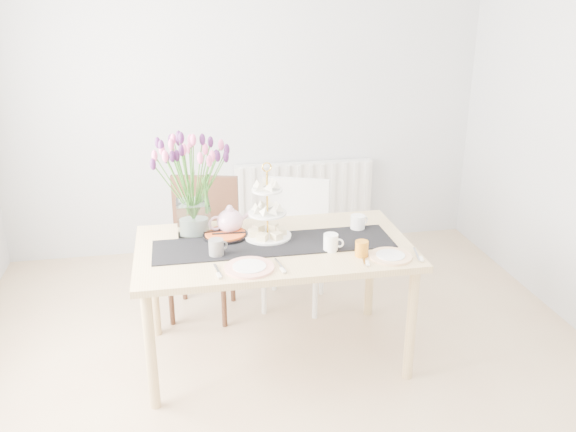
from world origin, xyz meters
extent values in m
plane|color=tan|center=(0.00, 0.00, 0.00)|extent=(4.50, 4.50, 0.00)
plane|color=#B8BBBD|center=(0.00, 2.25, 1.30)|extent=(4.00, 0.00, 4.00)
cube|color=white|center=(0.50, 2.19, 0.45)|extent=(1.20, 0.08, 0.60)
cube|color=tan|center=(-0.04, 0.50, 0.73)|extent=(1.60, 0.90, 0.04)
cylinder|color=tan|center=(-0.77, 0.12, 0.35)|extent=(0.06, 0.06, 0.71)
cylinder|color=tan|center=(0.69, 0.12, 0.35)|extent=(0.06, 0.06, 0.71)
cylinder|color=tan|center=(-0.77, 0.88, 0.35)|extent=(0.06, 0.06, 0.71)
cylinder|color=tan|center=(0.69, 0.88, 0.35)|extent=(0.06, 0.06, 0.71)
cube|color=#362013|center=(-0.45, 1.12, 0.48)|extent=(0.57, 0.57, 0.04)
cube|color=#362013|center=(-0.39, 1.32, 0.72)|extent=(0.46, 0.16, 0.44)
cylinder|color=#362013|center=(-0.67, 0.99, 0.23)|extent=(0.04, 0.04, 0.46)
cylinder|color=#362013|center=(-0.32, 0.90, 0.23)|extent=(0.04, 0.04, 0.46)
cylinder|color=#362013|center=(-0.58, 1.34, 0.23)|extent=(0.04, 0.04, 0.46)
cylinder|color=#362013|center=(-0.23, 1.24, 0.23)|extent=(0.04, 0.04, 0.46)
cube|color=white|center=(0.20, 1.12, 0.45)|extent=(0.57, 0.57, 0.04)
cube|color=white|center=(0.27, 1.31, 0.68)|extent=(0.43, 0.19, 0.42)
cylinder|color=white|center=(-0.03, 1.02, 0.22)|extent=(0.04, 0.04, 0.43)
cylinder|color=white|center=(0.30, 0.89, 0.22)|extent=(0.04, 0.04, 0.43)
cylinder|color=white|center=(0.10, 1.35, 0.22)|extent=(0.04, 0.04, 0.43)
cylinder|color=white|center=(0.43, 1.23, 0.22)|extent=(0.04, 0.04, 0.43)
cube|color=black|center=(-0.04, 0.50, 0.75)|extent=(1.40, 0.35, 0.01)
cube|color=silver|center=(-0.49, 0.77, 0.85)|extent=(0.20, 0.20, 0.20)
cylinder|color=gold|center=(-0.06, 0.61, 0.96)|extent=(0.01, 0.01, 0.42)
cylinder|color=white|center=(-0.06, 0.61, 0.76)|extent=(0.28, 0.28, 0.01)
cylinder|color=white|center=(-0.06, 0.61, 0.91)|extent=(0.23, 0.23, 0.01)
cylinder|color=white|center=(-0.06, 0.61, 1.05)|extent=(0.18, 0.18, 0.01)
cylinder|color=white|center=(0.51, 0.64, 0.80)|extent=(0.12, 0.12, 0.09)
cylinder|color=black|center=(-0.31, 0.66, 0.76)|extent=(0.27, 0.27, 0.02)
cylinder|color=#EA5621|center=(-0.31, 0.66, 0.78)|extent=(0.24, 0.24, 0.01)
cylinder|color=slate|center=(-0.39, 0.40, 0.80)|extent=(0.11, 0.11, 0.10)
cylinder|color=white|center=(0.26, 0.36, 0.80)|extent=(0.11, 0.11, 0.10)
cylinder|color=orange|center=(0.41, 0.25, 0.79)|extent=(0.11, 0.11, 0.09)
cylinder|color=white|center=(-0.23, 0.20, 0.76)|extent=(0.31, 0.31, 0.01)
cylinder|color=white|center=(0.57, 0.20, 0.76)|extent=(0.28, 0.28, 0.01)
camera|label=1|loc=(-0.57, -2.73, 2.17)|focal=38.00mm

